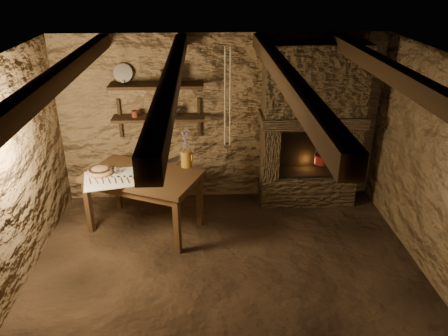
{
  "coord_description": "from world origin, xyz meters",
  "views": [
    {
      "loc": [
        -0.22,
        -3.87,
        3.22
      ],
      "look_at": [
        0.0,
        0.9,
        0.97
      ],
      "focal_mm": 35.0,
      "sensor_mm": 36.0,
      "label": 1
    }
  ],
  "objects_px": {
    "work_table": "(145,200)",
    "wooden_bowl": "(100,171)",
    "iron_stockpot": "(169,78)",
    "red_pot": "(321,159)",
    "stoneware_jug": "(186,151)"
  },
  "relations": [
    {
      "from": "work_table",
      "to": "wooden_bowl",
      "type": "bearing_deg",
      "value": -158.28
    },
    {
      "from": "stoneware_jug",
      "to": "iron_stockpot",
      "type": "height_order",
      "value": "iron_stockpot"
    },
    {
      "from": "iron_stockpot",
      "to": "work_table",
      "type": "bearing_deg",
      "value": -116.03
    },
    {
      "from": "work_table",
      "to": "wooden_bowl",
      "type": "distance_m",
      "value": 0.67
    },
    {
      "from": "wooden_bowl",
      "to": "iron_stockpot",
      "type": "xyz_separation_m",
      "value": [
        0.88,
        0.7,
        1.01
      ]
    },
    {
      "from": "wooden_bowl",
      "to": "red_pot",
      "type": "bearing_deg",
      "value": 11.08
    },
    {
      "from": "iron_stockpot",
      "to": "red_pot",
      "type": "xyz_separation_m",
      "value": [
        2.1,
        -0.12,
        -1.16
      ]
    },
    {
      "from": "stoneware_jug",
      "to": "wooden_bowl",
      "type": "relative_size",
      "value": 1.56
    },
    {
      "from": "work_table",
      "to": "red_pot",
      "type": "relative_size",
      "value": 2.99
    },
    {
      "from": "work_table",
      "to": "red_pot",
      "type": "bearing_deg",
      "value": 37.39
    },
    {
      "from": "work_table",
      "to": "stoneware_jug",
      "type": "relative_size",
      "value": 3.21
    },
    {
      "from": "wooden_bowl",
      "to": "stoneware_jug",
      "type": "bearing_deg",
      "value": 9.68
    },
    {
      "from": "wooden_bowl",
      "to": "red_pot",
      "type": "distance_m",
      "value": 3.04
    },
    {
      "from": "iron_stockpot",
      "to": "red_pot",
      "type": "relative_size",
      "value": 0.41
    },
    {
      "from": "work_table",
      "to": "wooden_bowl",
      "type": "height_order",
      "value": "wooden_bowl"
    }
  ]
}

